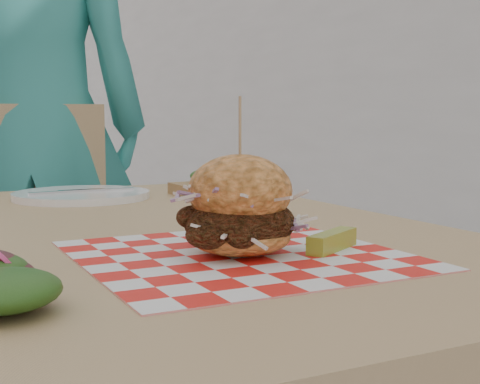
# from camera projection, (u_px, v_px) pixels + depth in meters

# --- Properties ---
(diner) EXTENTS (0.75, 0.61, 1.79)m
(diner) POSITION_uv_depth(u_px,v_px,m) (36.00, 124.00, 1.94)
(diner) COLOR teal
(diner) RESTS_ON ground
(patio_table) EXTENTS (0.80, 1.20, 0.75)m
(patio_table) POSITION_uv_depth(u_px,v_px,m) (146.00, 278.00, 1.00)
(patio_table) COLOR tan
(patio_table) RESTS_ON ground
(patio_chair) EXTENTS (0.51, 0.51, 0.95)m
(patio_chair) POSITION_uv_depth(u_px,v_px,m) (47.00, 250.00, 1.82)
(patio_chair) COLOR tan
(patio_chair) RESTS_ON ground
(paper_liner) EXTENTS (0.36, 0.36, 0.00)m
(paper_liner) POSITION_uv_depth(u_px,v_px,m) (240.00, 255.00, 0.78)
(paper_liner) COLOR red
(paper_liner) RESTS_ON patio_table
(sandwich) EXTENTS (0.16, 0.16, 0.18)m
(sandwich) POSITION_uv_depth(u_px,v_px,m) (240.00, 211.00, 0.77)
(sandwich) COLOR #EE9243
(sandwich) RESTS_ON paper_liner
(pickle_spear) EXTENTS (0.09, 0.07, 0.02)m
(pickle_spear) POSITION_uv_depth(u_px,v_px,m) (332.00, 241.00, 0.80)
(pickle_spear) COLOR #98A730
(pickle_spear) RESTS_ON paper_liner
(place_setting) EXTENTS (0.27, 0.27, 0.02)m
(place_setting) POSITION_uv_depth(u_px,v_px,m) (82.00, 195.00, 1.34)
(place_setting) COLOR white
(place_setting) RESTS_ON patio_table
(kraft_tray) EXTENTS (0.15, 0.12, 0.06)m
(kraft_tray) POSITION_uv_depth(u_px,v_px,m) (211.00, 184.00, 1.41)
(kraft_tray) COLOR olive
(kraft_tray) RESTS_ON patio_table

